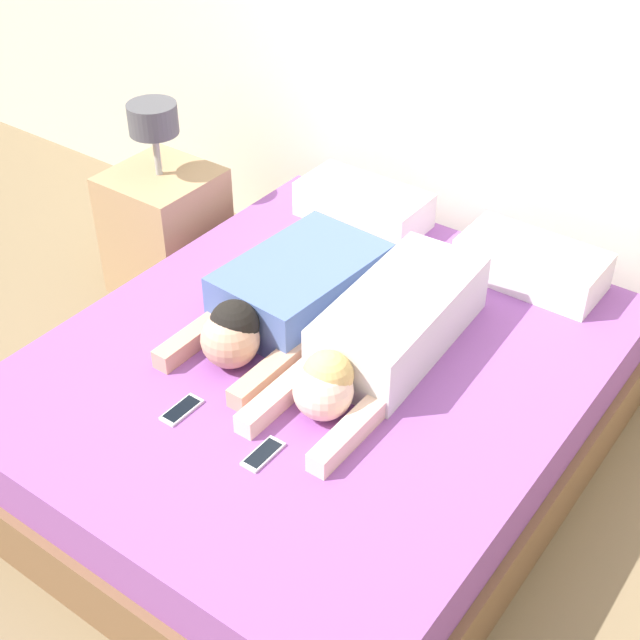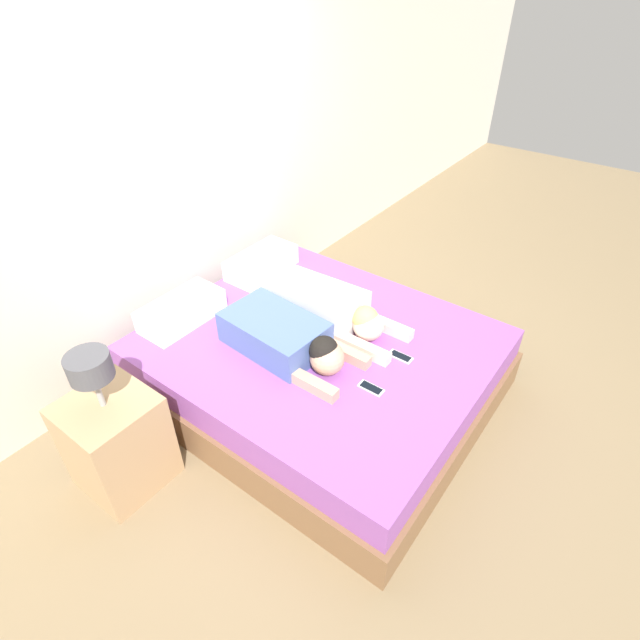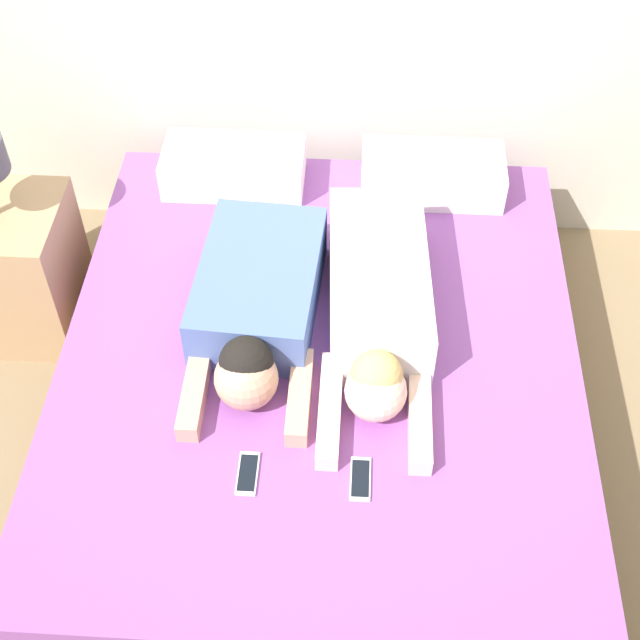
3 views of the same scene
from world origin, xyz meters
TOP-DOWN VIEW (x-y plane):
  - ground_plane at (0.00, 0.00)m, footprint 12.00×12.00m
  - bed at (0.00, 0.00)m, footprint 1.82×2.12m
  - pillow_head_left at (-0.40, 0.86)m, footprint 0.56×0.28m
  - pillow_head_right at (0.40, 0.86)m, footprint 0.56×0.28m
  - person_left at (-0.22, 0.09)m, footprint 0.44×0.92m
  - person_right at (0.19, 0.11)m, footprint 0.37×1.08m
  - cell_phone_left at (-0.19, -0.51)m, footprint 0.06×0.15m
  - cell_phone_right at (0.15, -0.51)m, footprint 0.06×0.15m
  - nightstand at (-1.23, 0.48)m, footprint 0.45×0.45m

SIDE VIEW (x-z plane):
  - ground_plane at x=0.00m, z-range 0.00..0.00m
  - bed at x=0.00m, z-range 0.00..0.46m
  - nightstand at x=-1.23m, z-range -0.14..0.79m
  - cell_phone_left at x=-0.19m, z-range 0.47..0.48m
  - cell_phone_right at x=0.15m, z-range 0.47..0.48m
  - pillow_head_left at x=-0.40m, z-range 0.47..0.62m
  - pillow_head_right at x=0.40m, z-range 0.47..0.62m
  - person_left at x=-0.22m, z-range 0.45..0.69m
  - person_right at x=0.19m, z-range 0.46..0.69m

